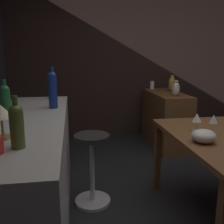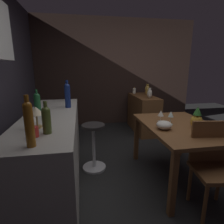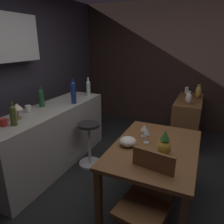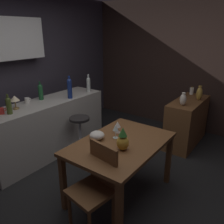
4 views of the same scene
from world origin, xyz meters
name	(u,v)px [view 4 (image 4 of 4)]	position (x,y,z in m)	size (l,w,h in m)	color
ground_plane	(109,184)	(0.00, 0.00, 0.00)	(9.00, 9.00, 0.00)	black
wall_kitchen_back	(5,67)	(-0.06, 2.08, 1.41)	(5.20, 0.33, 2.60)	#38333D
wall_side_right	(170,64)	(2.55, 0.30, 1.30)	(0.10, 4.40, 2.60)	#33231E
dining_table	(121,149)	(-0.07, -0.22, 0.65)	(1.27, 0.86, 0.74)	brown
kitchen_counter	(48,127)	(0.12, 1.36, 0.45)	(2.10, 0.60, 0.90)	#B2ADA3
sideboard_cabinet	(187,122)	(1.80, -0.40, 0.41)	(1.10, 0.44, 0.82)	brown
chair_near_window	(96,185)	(-0.61, -0.28, 0.50)	(0.46, 0.46, 0.92)	brown
bar_stool	(80,135)	(0.34, 0.84, 0.36)	(0.34, 0.34, 0.67)	#262323
wine_glass_left	(116,128)	(-0.02, -0.11, 0.87)	(0.07, 0.07, 0.17)	silver
wine_glass_right	(118,125)	(0.12, -0.04, 0.85)	(0.08, 0.08, 0.15)	silver
pineapple_centerpiece	(123,140)	(-0.21, -0.34, 0.85)	(0.13, 0.13, 0.26)	gold
fruit_bowl	(97,135)	(-0.18, 0.05, 0.79)	(0.18, 0.18, 0.10)	beige
wine_bottle_clear	(88,84)	(1.01, 1.22, 1.05)	(0.07, 0.07, 0.32)	silver
wine_bottle_olive	(9,105)	(-0.53, 1.29, 1.03)	(0.07, 0.07, 0.28)	#475623
wine_bottle_cobalt	(70,88)	(0.49, 1.18, 1.08)	(0.08, 0.08, 0.38)	navy
wine_bottle_green	(41,91)	(0.15, 1.51, 1.04)	(0.07, 0.07, 0.30)	#1E592D
cup_white	(27,101)	(-0.10, 1.51, 0.94)	(0.11, 0.07, 0.09)	white
cup_red	(1,111)	(-0.59, 1.38, 0.94)	(0.11, 0.08, 0.08)	red
counter_lamp	(15,99)	(-0.37, 1.41, 1.05)	(0.14, 0.14, 0.20)	#A58447
pillar_candle_tall	(192,91)	(2.22, -0.30, 0.88)	(0.07, 0.07, 0.15)	white
vase_brass	(199,93)	(1.92, -0.53, 0.94)	(0.10, 0.10, 0.25)	#B78C38
vase_ceramic_ivory	(183,99)	(1.46, -0.40, 0.92)	(0.10, 0.10, 0.21)	beige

